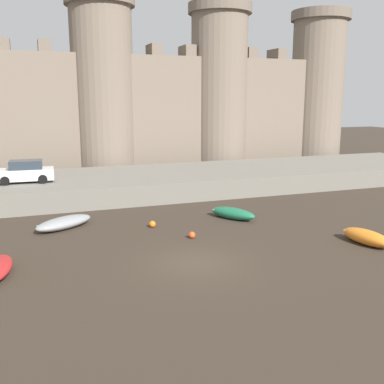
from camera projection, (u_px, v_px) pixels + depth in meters
The scene contains 9 objects.
ground_plane at pixel (195, 263), 21.02m from camera, with size 160.00×160.00×0.00m, color #382D23.
quay_road at pixel (124, 184), 36.23m from camera, with size 60.39×10.00×1.53m, color slate.
castle at pixel (103, 97), 43.19m from camera, with size 54.90×6.50×19.91m.
rowboat_foreground_right at pixel (233, 213), 28.59m from camera, with size 2.59×3.21×0.73m.
rowboat_midflat_right at pixel (64, 223), 26.49m from camera, with size 3.91×3.16×0.69m.
rowboat_foreground_centre at pixel (367, 237), 23.64m from camera, with size 1.67×3.12×0.76m.
mooring_buoy_off_centre at pixel (192, 235), 24.66m from camera, with size 0.38×0.38×0.38m, color #E04C1E.
mooring_buoy_mid_mud at pixel (152, 224), 26.74m from camera, with size 0.40×0.40×0.40m, color orange.
car_quay_centre_east at pixel (25, 172), 32.56m from camera, with size 4.19×2.05×1.62m.
Camera 1 is at (-6.87, -18.66, 7.58)m, focal length 42.00 mm.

